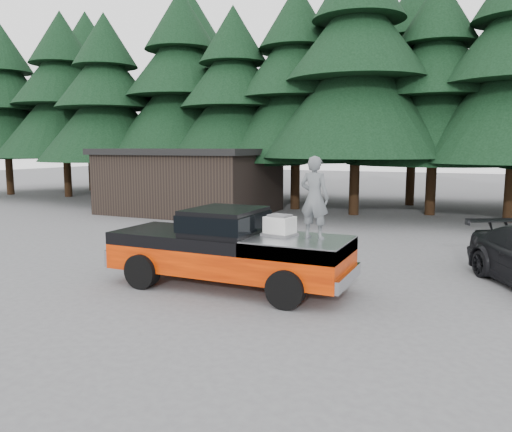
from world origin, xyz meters
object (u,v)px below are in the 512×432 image
at_px(pickup_truck, 229,260).
at_px(man_on_bed, 314,198).
at_px(air_compressor, 280,227).
at_px(utility_building, 191,180).

height_order(pickup_truck, man_on_bed, man_on_bed).
xyz_separation_m(pickup_truck, air_compressor, (1.25, 0.19, 0.88)).
bearing_deg(man_on_bed, utility_building, -40.60).
bearing_deg(pickup_truck, man_on_bed, 4.77).
bearing_deg(air_compressor, pickup_truck, -160.24).
distance_m(pickup_truck, air_compressor, 1.54).
bearing_deg(man_on_bed, pickup_truck, 12.14).
xyz_separation_m(air_compressor, man_on_bed, (0.84, -0.02, 0.72)).
bearing_deg(air_compressor, man_on_bed, 10.01).
xyz_separation_m(air_compressor, utility_building, (-9.59, 11.55, 0.12)).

